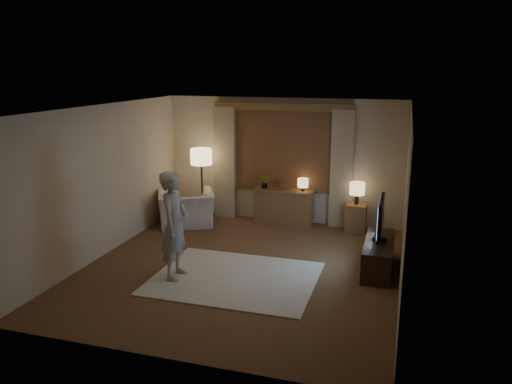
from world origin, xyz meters
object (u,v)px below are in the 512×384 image
at_px(sideboard, 283,208).
at_px(tv_stand, 378,255).
at_px(side_table, 356,218).
at_px(person, 174,225).
at_px(armchair, 186,209).

xyz_separation_m(sideboard, tv_stand, (2.06, -1.95, -0.10)).
bearing_deg(side_table, person, -128.14).
relative_size(sideboard, side_table, 2.14).
xyz_separation_m(armchair, person, (0.95, -2.47, 0.50)).
height_order(tv_stand, person, person).
distance_m(armchair, side_table, 3.46).
bearing_deg(tv_stand, armchair, 162.48).
relative_size(sideboard, tv_stand, 0.86).
height_order(side_table, tv_stand, side_table).
bearing_deg(side_table, armchair, -169.18).
bearing_deg(armchair, tv_stand, 135.26).
bearing_deg(armchair, sideboard, 173.01).
height_order(side_table, person, person).
relative_size(armchair, side_table, 1.98).
bearing_deg(tv_stand, person, -157.89).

